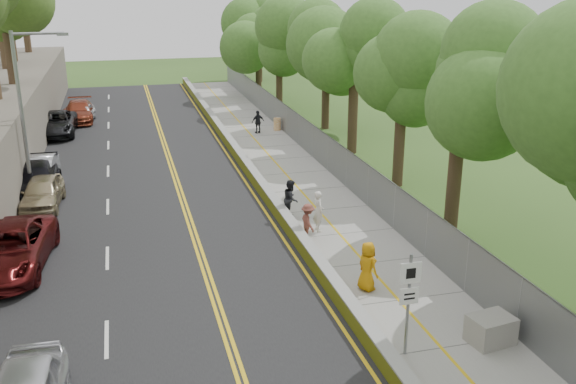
{
  "coord_description": "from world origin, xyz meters",
  "views": [
    {
      "loc": [
        -6.23,
        -17.5,
        10.26
      ],
      "look_at": [
        0.5,
        8.0,
        1.4
      ],
      "focal_mm": 40.0,
      "sensor_mm": 36.0,
      "label": 1
    }
  ],
  "objects_px": {
    "signpost": "(409,294)",
    "car_2": "(9,249)",
    "streetlight": "(26,105)",
    "person_far": "(258,122)",
    "concrete_block": "(491,330)",
    "construction_barrel": "(277,124)",
    "painter_0": "(367,266)"
  },
  "relations": [
    {
      "from": "signpost",
      "to": "car_2",
      "type": "bearing_deg",
      "value": 142.66
    },
    {
      "from": "streetlight",
      "to": "signpost",
      "type": "relative_size",
      "value": 2.58
    },
    {
      "from": "signpost",
      "to": "person_far",
      "type": "height_order",
      "value": "signpost"
    },
    {
      "from": "concrete_block",
      "to": "construction_barrel",
      "type": "bearing_deg",
      "value": 88.84
    },
    {
      "from": "signpost",
      "to": "construction_barrel",
      "type": "relative_size",
      "value": 3.66
    },
    {
      "from": "car_2",
      "to": "person_far",
      "type": "xyz_separation_m",
      "value": [
        13.4,
        18.9,
        -0.01
      ]
    },
    {
      "from": "car_2",
      "to": "painter_0",
      "type": "relative_size",
      "value": 3.33
    },
    {
      "from": "signpost",
      "to": "person_far",
      "type": "distance_m",
      "value": 27.87
    },
    {
      "from": "signpost",
      "to": "construction_barrel",
      "type": "xyz_separation_m",
      "value": [
        3.25,
        28.37,
        -1.49
      ]
    },
    {
      "from": "construction_barrel",
      "to": "streetlight",
      "type": "bearing_deg",
      "value": -142.42
    },
    {
      "from": "streetlight",
      "to": "signpost",
      "type": "height_order",
      "value": "streetlight"
    },
    {
      "from": "construction_barrel",
      "to": "car_2",
      "type": "bearing_deg",
      "value": -127.4
    },
    {
      "from": "construction_barrel",
      "to": "painter_0",
      "type": "bearing_deg",
      "value": -96.67
    },
    {
      "from": "signpost",
      "to": "car_2",
      "type": "relative_size",
      "value": 0.53
    },
    {
      "from": "car_2",
      "to": "person_far",
      "type": "relative_size",
      "value": 3.7
    },
    {
      "from": "construction_barrel",
      "to": "concrete_block",
      "type": "height_order",
      "value": "construction_barrel"
    },
    {
      "from": "concrete_block",
      "to": "painter_0",
      "type": "xyz_separation_m",
      "value": [
        -2.27,
        4.07,
        0.45
      ]
    },
    {
      "from": "concrete_block",
      "to": "painter_0",
      "type": "relative_size",
      "value": 0.72
    },
    {
      "from": "person_far",
      "to": "streetlight",
      "type": "bearing_deg",
      "value": 26.02
    },
    {
      "from": "signpost",
      "to": "car_2",
      "type": "height_order",
      "value": "signpost"
    },
    {
      "from": "car_2",
      "to": "concrete_block",
      "type": "bearing_deg",
      "value": -26.22
    },
    {
      "from": "construction_barrel",
      "to": "car_2",
      "type": "relative_size",
      "value": 0.15
    },
    {
      "from": "car_2",
      "to": "painter_0",
      "type": "height_order",
      "value": "painter_0"
    },
    {
      "from": "painter_0",
      "to": "car_2",
      "type": "bearing_deg",
      "value": 47.09
    },
    {
      "from": "streetlight",
      "to": "car_2",
      "type": "distance_m",
      "value": 8.97
    },
    {
      "from": "car_2",
      "to": "person_far",
      "type": "distance_m",
      "value": 23.17
    },
    {
      "from": "person_far",
      "to": "construction_barrel",
      "type": "bearing_deg",
      "value": -171.94
    },
    {
      "from": "concrete_block",
      "to": "person_far",
      "type": "xyz_separation_m",
      "value": [
        -0.92,
        27.85,
        0.37
      ]
    },
    {
      "from": "person_far",
      "to": "signpost",
      "type": "bearing_deg",
      "value": 73.31
    },
    {
      "from": "signpost",
      "to": "concrete_block",
      "type": "xyz_separation_m",
      "value": [
        2.67,
        -0.06,
        -1.5
      ]
    },
    {
      "from": "construction_barrel",
      "to": "concrete_block",
      "type": "xyz_separation_m",
      "value": [
        -0.58,
        -28.43,
        -0.01
      ]
    },
    {
      "from": "concrete_block",
      "to": "car_2",
      "type": "height_order",
      "value": "car_2"
    }
  ]
}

